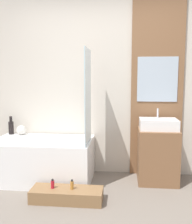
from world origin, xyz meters
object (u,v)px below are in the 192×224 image
bathtub (43,160)px  wooden_step_bench (67,195)px  vase_tall_dark (11,127)px  vase_round_light (21,130)px  sink (158,124)px  bottle_soap_secondary (72,185)px  bottle_soap_primary (53,184)px

bathtub → wooden_step_bench: bearing=-52.4°
bathtub → vase_tall_dark: vase_tall_dark is taller
wooden_step_bench → vase_round_light: size_ratio=5.87×
sink → bottle_soap_secondary: size_ratio=4.45×
bathtub → vase_tall_dark: bearing=152.5°
wooden_step_bench → bottle_soap_primary: 0.20m
bathtub → vase_tall_dark: size_ratio=4.98×
bottle_soap_secondary → vase_round_light: bearing=137.1°
vase_tall_dark → bottle_soap_primary: size_ratio=2.48×
sink → vase_tall_dark: 2.15m
bathtub → wooden_step_bench: 0.78m
wooden_step_bench → vase_round_light: 1.34m
vase_round_light → bottle_soap_secondary: bearing=-42.9°
wooden_step_bench → bottle_soap_secondary: bottle_soap_secondary is taller
vase_round_light → bottle_soap_secondary: 1.34m
vase_tall_dark → bottle_soap_secondary: size_ratio=2.40×
sink → vase_round_light: size_ratio=3.54×
sink → vase_tall_dark: bearing=175.2°
vase_tall_dark → bathtub: bearing=-27.5°
bottle_soap_primary → bottle_soap_secondary: (0.23, 0.00, 0.00)m
bathtub → sink: bearing=4.5°
vase_tall_dark → bottle_soap_secondary: 1.49m
vase_tall_dark → vase_round_light: 0.18m
vase_round_light → bathtub: bearing=-33.4°
wooden_step_bench → vase_tall_dark: bearing=139.2°
sink → bottle_soap_primary: bearing=-150.6°
wooden_step_bench → bottle_soap_secondary: bearing=0.0°
sink → vase_round_light: sink is taller
bathtub → bottle_soap_secondary: size_ratio=11.98×
vase_tall_dark → bottle_soap_primary: bearing=-45.7°
sink → bottle_soap_primary: size_ratio=4.59×
sink → vase_round_light: bearing=175.7°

